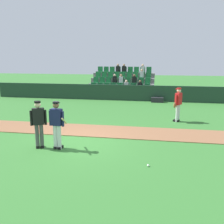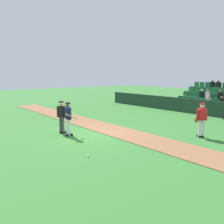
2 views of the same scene
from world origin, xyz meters
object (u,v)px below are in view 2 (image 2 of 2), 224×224
object	(u,v)px
batter_navy_jersey	(68,118)
umpire_home_plate	(62,115)
runner_red_jersey	(201,119)
baseball	(88,156)

from	to	relation	value
batter_navy_jersey	umpire_home_plate	distance (m)	0.71
batter_navy_jersey	runner_red_jersey	distance (m)	6.78
runner_red_jersey	baseball	xyz separation A→B (m)	(-1.21, -6.04, -0.93)
batter_navy_jersey	umpire_home_plate	bearing A→B (deg)	179.86
batter_navy_jersey	umpire_home_plate	xyz separation A→B (m)	(-0.71, 0.00, 0.03)
batter_navy_jersey	runner_red_jersey	bearing A→B (deg)	48.07
runner_red_jersey	baseball	world-z (taller)	runner_red_jersey
batter_navy_jersey	umpire_home_plate	size ratio (longest dim) A/B	1.00
umpire_home_plate	baseball	world-z (taller)	umpire_home_plate
umpire_home_plate	runner_red_jersey	size ratio (longest dim) A/B	1.00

